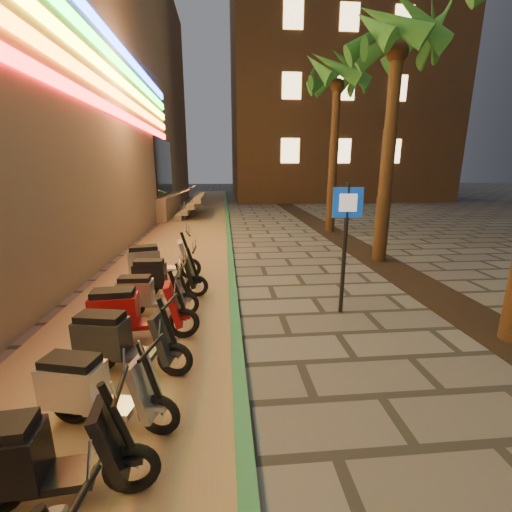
{
  "coord_description": "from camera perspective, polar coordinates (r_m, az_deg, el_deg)",
  "views": [
    {
      "loc": [
        -1.04,
        -2.68,
        2.74
      ],
      "look_at": [
        -0.5,
        3.26,
        1.2
      ],
      "focal_mm": 24.0,
      "sensor_mm": 36.0,
      "label": 1
    }
  ],
  "objects": [
    {
      "name": "apartment_block",
      "position": [
        37.4,
        12.09,
        29.31
      ],
      "size": [
        18.0,
        16.06,
        25.0
      ],
      "color": "brown",
      "rests_on": "ground"
    },
    {
      "name": "palm_d",
      "position": [
        15.73,
        13.4,
        25.87
      ],
      "size": [
        2.97,
        3.02,
        7.16
      ],
      "color": "#472D19",
      "rests_on": "ground"
    },
    {
      "name": "parking_strip",
      "position": [
        13.06,
        -11.99,
        2.07
      ],
      "size": [
        3.4,
        60.0,
        0.01
      ],
      "primitive_type": "cube",
      "color": "#8C7251",
      "rests_on": "ground"
    },
    {
      "name": "scooter_8",
      "position": [
        6.74,
        -17.51,
        -6.04
      ],
      "size": [
        1.48,
        0.52,
        1.05
      ],
      "rotation": [
        0.0,
        0.0,
        -0.01
      ],
      "color": "black",
      "rests_on": "ground"
    },
    {
      "name": "green_curb",
      "position": [
        12.96,
        -4.51,
        2.45
      ],
      "size": [
        0.18,
        60.0,
        0.1
      ],
      "primitive_type": "cube",
      "color": "#286B42",
      "rests_on": "ground"
    },
    {
      "name": "scooter_5",
      "position": [
        4.26,
        -25.44,
        -19.41
      ],
      "size": [
        1.51,
        0.73,
        1.07
      ],
      "rotation": [
        0.0,
        0.0,
        -0.25
      ],
      "color": "black",
      "rests_on": "ground"
    },
    {
      "name": "pedestrian_sign",
      "position": [
        6.54,
        14.73,
        4.02
      ],
      "size": [
        0.55,
        0.11,
        2.48
      ],
      "rotation": [
        0.0,
        0.0,
        -0.08
      ],
      "color": "black",
      "rests_on": "ground"
    },
    {
      "name": "ground",
      "position": [
        3.97,
        13.26,
        -29.62
      ],
      "size": [
        120.0,
        120.0,
        0.0
      ],
      "primitive_type": "plane",
      "color": "#474442",
      "rests_on": "ground"
    },
    {
      "name": "planting_strip",
      "position": [
        9.38,
        24.76,
        -3.83
      ],
      "size": [
        1.2,
        40.0,
        0.02
      ],
      "primitive_type": "cube",
      "color": "black",
      "rests_on": "ground"
    },
    {
      "name": "scooter_6",
      "position": [
        5.09,
        -21.77,
        -12.91
      ],
      "size": [
        1.6,
        0.72,
        1.12
      ],
      "rotation": [
        0.0,
        0.0,
        -0.2
      ],
      "color": "black",
      "rests_on": "ground"
    },
    {
      "name": "palm_c",
      "position": [
        11.14,
        22.55,
        29.03
      ],
      "size": [
        2.97,
        3.02,
        6.91
      ],
      "color": "#472D19",
      "rests_on": "ground"
    },
    {
      "name": "scooter_4",
      "position": [
        3.65,
        -33.26,
        -26.47
      ],
      "size": [
        1.57,
        0.57,
        1.1
      ],
      "rotation": [
        0.0,
        0.0,
        0.09
      ],
      "color": "black",
      "rests_on": "ground"
    },
    {
      "name": "scooter_10",
      "position": [
        8.67,
        -16.35,
        -0.88
      ],
      "size": [
        1.74,
        0.84,
        1.23
      ],
      "rotation": [
        0.0,
        0.0,
        0.24
      ],
      "color": "black",
      "rests_on": "ground"
    },
    {
      "name": "scooter_7",
      "position": [
        5.85,
        -19.99,
        -8.8
      ],
      "size": [
        1.68,
        0.59,
        1.18
      ],
      "rotation": [
        0.0,
        0.0,
        0.07
      ],
      "color": "black",
      "rests_on": "ground"
    },
    {
      "name": "scooter_9",
      "position": [
        7.63,
        -15.49,
        -3.29
      ],
      "size": [
        1.57,
        0.55,
        1.11
      ],
      "rotation": [
        0.0,
        0.0,
        -0.03
      ],
      "color": "black",
      "rests_on": "ground"
    }
  ]
}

